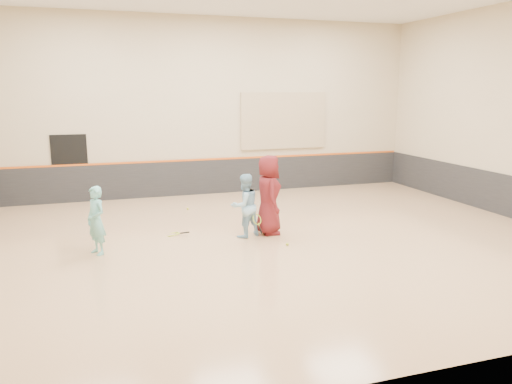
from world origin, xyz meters
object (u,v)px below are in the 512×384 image
object	(u,v)px
instructor	(245,206)
young_man	(269,195)
spare_racket	(173,231)
girl	(96,220)

from	to	relation	value
instructor	young_man	bearing A→B (deg)	168.66
spare_racket	girl	bearing A→B (deg)	-151.87
young_man	spare_racket	size ratio (longest dim) A/B	2.64
girl	young_man	bearing A→B (deg)	65.51
young_man	spare_racket	xyz separation A→B (m)	(-2.34, 0.61, -0.91)
instructor	young_man	size ratio (longest dim) A/B	0.79
instructor	spare_racket	bearing A→B (deg)	-41.55
girl	young_man	xyz separation A→B (m)	(4.15, 0.35, 0.24)
instructor	spare_racket	distance (m)	1.96
spare_racket	instructor	bearing A→B (deg)	-22.48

